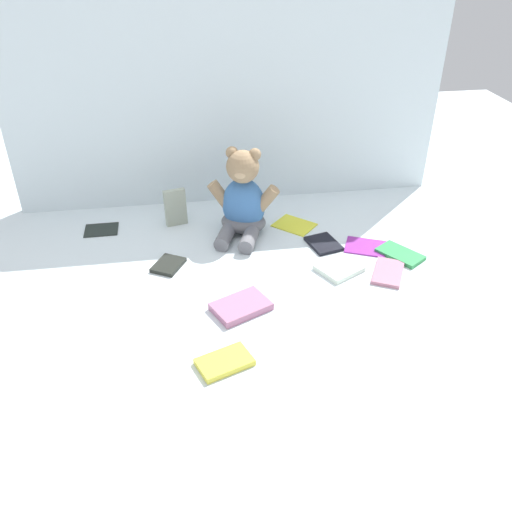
{
  "coord_description": "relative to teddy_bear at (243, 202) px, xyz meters",
  "views": [
    {
      "loc": [
        -0.17,
        -1.26,
        0.85
      ],
      "look_at": [
        0.0,
        -0.1,
        0.1
      ],
      "focal_mm": 37.62,
      "sensor_mm": 36.0,
      "label": 1
    }
  ],
  "objects": [
    {
      "name": "book_case_2",
      "position": [
        0.24,
        -0.26,
        -0.09
      ],
      "size": [
        0.15,
        0.14,
        0.01
      ],
      "primitive_type": "cube",
      "rotation": [
        0.0,
        0.0,
        5.21
      ],
      "color": "white",
      "rests_on": "ground_plane"
    },
    {
      "name": "book_case_7",
      "position": [
        0.44,
        -0.22,
        -0.1
      ],
      "size": [
        0.14,
        0.15,
        0.01
      ],
      "primitive_type": "cube",
      "rotation": [
        0.0,
        0.0,
        3.74
      ],
      "color": "green",
      "rests_on": "ground_plane"
    },
    {
      "name": "teddy_bear",
      "position": [
        0.0,
        0.0,
        0.0
      ],
      "size": [
        0.22,
        0.23,
        0.27
      ],
      "rotation": [
        0.0,
        0.0,
        -0.36
      ],
      "color": "#3F72B2",
      "rests_on": "ground_plane"
    },
    {
      "name": "book_case_1",
      "position": [
        -0.12,
        -0.59,
        -0.09
      ],
      "size": [
        0.14,
        0.11,
        0.01
      ],
      "primitive_type": "cube",
      "rotation": [
        0.0,
        0.0,
        1.93
      ],
      "color": "yellow",
      "rests_on": "ground_plane"
    },
    {
      "name": "book_case_0",
      "position": [
        -0.24,
        -0.17,
        -0.1
      ],
      "size": [
        0.11,
        0.11,
        0.01
      ],
      "primitive_type": "cube",
      "rotation": [
        0.0,
        0.0,
        2.63
      ],
      "color": "black",
      "rests_on": "ground_plane"
    },
    {
      "name": "book_case_10",
      "position": [
        -0.21,
        0.08,
        -0.04
      ],
      "size": [
        0.07,
        0.04,
        0.12
      ],
      "primitive_type": "cube",
      "rotation": [
        -0.04,
        0.0,
        0.24
      ],
      "color": "#9CA590",
      "rests_on": "ground_plane"
    },
    {
      "name": "book_case_9",
      "position": [
        0.35,
        -0.15,
        -0.1
      ],
      "size": [
        0.15,
        0.14,
        0.01
      ],
      "primitive_type": "cube",
      "rotation": [
        0.0,
        0.0,
        4.29
      ],
      "color": "#892693",
      "rests_on": "ground_plane"
    },
    {
      "name": "book_case_5",
      "position": [
        0.37,
        -0.3,
        -0.1
      ],
      "size": [
        0.13,
        0.15,
        0.01
      ],
      "primitive_type": "cube",
      "rotation": [
        0.0,
        0.0,
        2.65
      ],
      "color": "#B56F86",
      "rests_on": "ground_plane"
    },
    {
      "name": "book_case_6",
      "position": [
        0.23,
        -0.12,
        -0.1
      ],
      "size": [
        0.11,
        0.12,
        0.01
      ],
      "primitive_type": "cube",
      "rotation": [
        0.0,
        0.0,
        3.39
      ],
      "color": "black",
      "rests_on": "ground_plane"
    },
    {
      "name": "backdrop_drape",
      "position": [
        -0.01,
        0.25,
        0.23
      ],
      "size": [
        1.42,
        0.03,
        0.66
      ],
      "primitive_type": "cube",
      "color": "silver",
      "rests_on": "ground_plane"
    },
    {
      "name": "book_case_4",
      "position": [
        -0.45,
        0.07,
        -0.1
      ],
      "size": [
        0.1,
        0.08,
        0.01
      ],
      "primitive_type": "cube",
      "rotation": [
        0.0,
        0.0,
        4.72
      ],
      "color": "black",
      "rests_on": "ground_plane"
    },
    {
      "name": "ground_plane",
      "position": [
        -0.01,
        -0.21,
        -0.1
      ],
      "size": [
        3.2,
        3.2,
        0.0
      ],
      "primitive_type": "plane",
      "color": "silver"
    },
    {
      "name": "book_case_3",
      "position": [
        -0.06,
        -0.39,
        -0.09
      ],
      "size": [
        0.17,
        0.14,
        0.02
      ],
      "primitive_type": "cube",
      "rotation": [
        0.0,
        0.0,
        5.15
      ],
      "color": "#AD6A8E",
      "rests_on": "ground_plane"
    },
    {
      "name": "book_case_8",
      "position": [
        0.17,
        0.01,
        -0.1
      ],
      "size": [
        0.15,
        0.15,
        0.01
      ],
      "primitive_type": "cube",
      "rotation": [
        0.0,
        0.0,
        3.96
      ],
      "color": "yellow",
      "rests_on": "ground_plane"
    }
  ]
}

